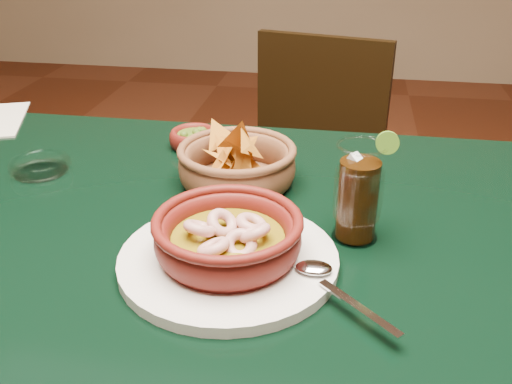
% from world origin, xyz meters
% --- Properties ---
extents(dining_table, '(1.20, 0.80, 0.75)m').
position_xyz_m(dining_table, '(0.00, 0.00, 0.65)').
color(dining_table, black).
rests_on(dining_table, ground).
extents(dining_chair, '(0.48, 0.48, 0.86)m').
position_xyz_m(dining_chair, '(0.16, 0.70, 0.47)').
color(dining_chair, black).
rests_on(dining_chair, ground).
extents(shrimp_plate, '(0.37, 0.29, 0.08)m').
position_xyz_m(shrimp_plate, '(0.12, -0.12, 0.78)').
color(shrimp_plate, silver).
rests_on(shrimp_plate, dining_table).
extents(chip_basket, '(0.23, 0.23, 0.14)m').
position_xyz_m(chip_basket, '(0.08, 0.12, 0.79)').
color(chip_basket, brown).
rests_on(chip_basket, dining_table).
extents(guacamole_ramekin, '(0.12, 0.12, 0.04)m').
position_xyz_m(guacamole_ramekin, '(-0.03, 0.27, 0.77)').
color(guacamole_ramekin, '#52120D').
rests_on(guacamole_ramekin, dining_table).
extents(cola_drink, '(0.14, 0.14, 0.17)m').
position_xyz_m(cola_drink, '(0.29, -0.02, 0.82)').
color(cola_drink, white).
rests_on(cola_drink, dining_table).
extents(glass_ashtray, '(0.12, 0.12, 0.03)m').
position_xyz_m(glass_ashtray, '(-0.27, 0.11, 0.76)').
color(glass_ashtray, white).
rests_on(glass_ashtray, dining_table).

